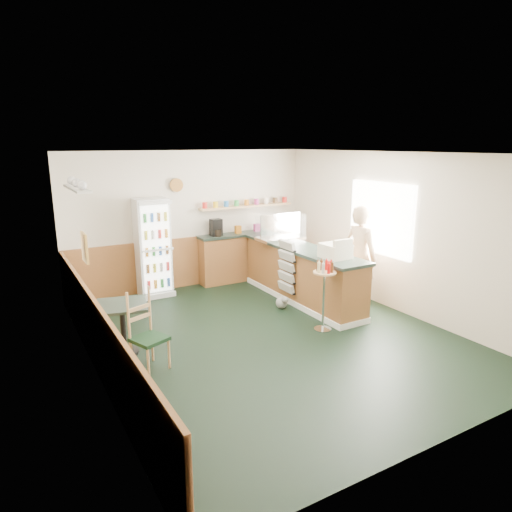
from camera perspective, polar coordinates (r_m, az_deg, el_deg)
ground at (r=7.01m, az=1.68°, el=-9.91°), size 6.00×6.00×0.00m
room_envelope at (r=7.06m, az=-2.93°, el=3.23°), size 5.04×6.02×2.72m
service_counter at (r=8.40m, az=5.71°, el=-2.54°), size 0.68×3.01×1.01m
back_counter at (r=9.71m, az=-0.99°, el=0.33°), size 2.24×0.42×1.69m
drinks_fridge at (r=8.77m, az=-12.71°, el=1.01°), size 0.61×0.53×1.85m
display_case at (r=8.79m, az=3.10°, el=3.63°), size 0.89×0.47×0.51m
cash_register at (r=7.53m, az=9.86°, el=0.64°), size 0.41×0.43×0.23m
shopkeeper at (r=8.15m, az=12.90°, el=-0.10°), size 0.50×0.65×1.81m
condiment_stand at (r=7.03m, az=8.53°, el=-3.58°), size 0.35×0.35×1.10m
newspaper_rack at (r=8.11m, az=3.84°, el=-1.36°), size 0.09×0.47×0.94m
cafe_table at (r=6.51m, az=-16.34°, el=-7.55°), size 0.80×0.80×0.73m
cafe_chair at (r=6.06m, az=-13.48°, el=-8.66°), size 0.50×0.51×1.05m
dog_doorstop at (r=8.05m, az=3.28°, el=-5.80°), size 0.21×0.27×0.25m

